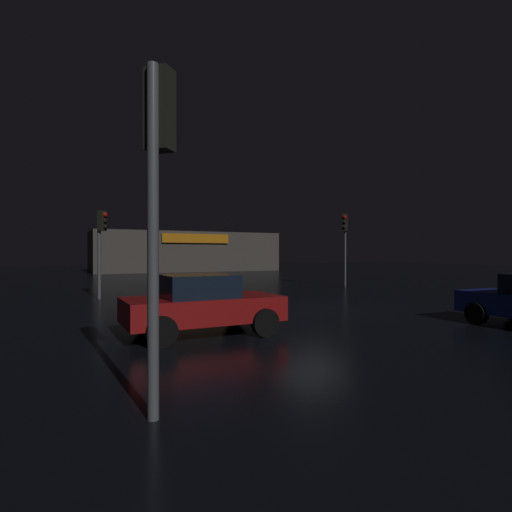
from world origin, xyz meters
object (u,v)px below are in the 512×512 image
object	(u,v)px
traffic_signal_opposite	(158,167)
car_near	(202,304)
traffic_signal_cross_right	(101,237)
store_building	(186,252)
traffic_signal_cross_left	(345,232)

from	to	relation	value
traffic_signal_opposite	car_near	world-z (taller)	traffic_signal_opposite
car_near	traffic_signal_cross_right	bearing A→B (deg)	98.62
store_building	traffic_signal_cross_right	xyz separation A→B (m)	(-11.66, -26.51, 0.56)
store_building	traffic_signal_cross_left	size ratio (longest dim) A/B	4.63
store_building	traffic_signal_cross_left	xyz separation A→B (m)	(2.36, -25.78, 1.11)
store_building	traffic_signal_cross_left	world-z (taller)	traffic_signal_cross_left
traffic_signal_opposite	traffic_signal_cross_left	bearing A→B (deg)	45.08
traffic_signal_opposite	traffic_signal_cross_right	xyz separation A→B (m)	(0.67, 14.00, -0.33)
traffic_signal_opposite	car_near	distance (m)	5.52
traffic_signal_opposite	car_near	size ratio (longest dim) A/B	1.12
traffic_signal_cross_left	store_building	bearing A→B (deg)	95.23
traffic_signal_cross_left	traffic_signal_cross_right	xyz separation A→B (m)	(-14.02, -0.73, -0.55)
traffic_signal_cross_right	car_near	world-z (taller)	traffic_signal_cross_right
store_building	traffic_signal_cross_right	distance (m)	28.97
store_building	traffic_signal_cross_left	distance (m)	25.91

